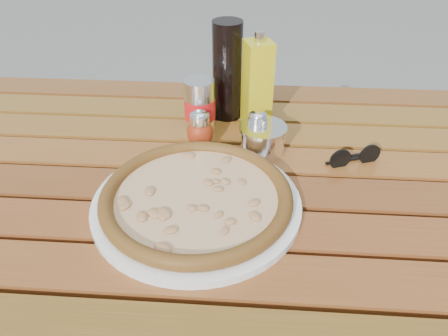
# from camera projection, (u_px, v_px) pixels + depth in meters

# --- Properties ---
(table) EXTENTS (1.40, 0.90, 0.75)m
(table) POSITION_uv_depth(u_px,v_px,m) (223.00, 218.00, 0.85)
(table) COLOR #3B200D
(table) RESTS_ON ground
(plate) EXTENTS (0.46, 0.46, 0.01)m
(plate) POSITION_uv_depth(u_px,v_px,m) (197.00, 204.00, 0.75)
(plate) COLOR white
(plate) RESTS_ON table
(pizza) EXTENTS (0.36, 0.36, 0.03)m
(pizza) POSITION_uv_depth(u_px,v_px,m) (196.00, 196.00, 0.74)
(pizza) COLOR #F9E0B2
(pizza) RESTS_ON plate
(pepper_shaker) EXTENTS (0.06, 0.06, 0.08)m
(pepper_shaker) POSITION_uv_depth(u_px,v_px,m) (200.00, 129.00, 0.90)
(pepper_shaker) COLOR #A93213
(pepper_shaker) RESTS_ON table
(oregano_shaker) EXTENTS (0.06, 0.06, 0.08)m
(oregano_shaker) POSITION_uv_depth(u_px,v_px,m) (257.00, 130.00, 0.90)
(oregano_shaker) COLOR #353A17
(oregano_shaker) RESTS_ON table
(dark_bottle) EXTENTS (0.08, 0.08, 0.22)m
(dark_bottle) POSITION_uv_depth(u_px,v_px,m) (227.00, 71.00, 0.96)
(dark_bottle) COLOR black
(dark_bottle) RESTS_ON table
(soda_can) EXTENTS (0.08, 0.08, 0.12)m
(soda_can) POSITION_uv_depth(u_px,v_px,m) (200.00, 107.00, 0.94)
(soda_can) COLOR silver
(soda_can) RESTS_ON table
(olive_oil_cruet) EXTENTS (0.07, 0.07, 0.21)m
(olive_oil_cruet) POSITION_uv_depth(u_px,v_px,m) (257.00, 84.00, 0.94)
(olive_oil_cruet) COLOR gold
(olive_oil_cruet) RESTS_ON table
(parmesan_tin) EXTENTS (0.12, 0.12, 0.07)m
(parmesan_tin) POSITION_uv_depth(u_px,v_px,m) (263.00, 139.00, 0.88)
(parmesan_tin) COLOR white
(parmesan_tin) RESTS_ON table
(sunglasses) EXTENTS (0.11, 0.06, 0.04)m
(sunglasses) POSITION_uv_depth(u_px,v_px,m) (354.00, 157.00, 0.86)
(sunglasses) COLOR black
(sunglasses) RESTS_ON table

